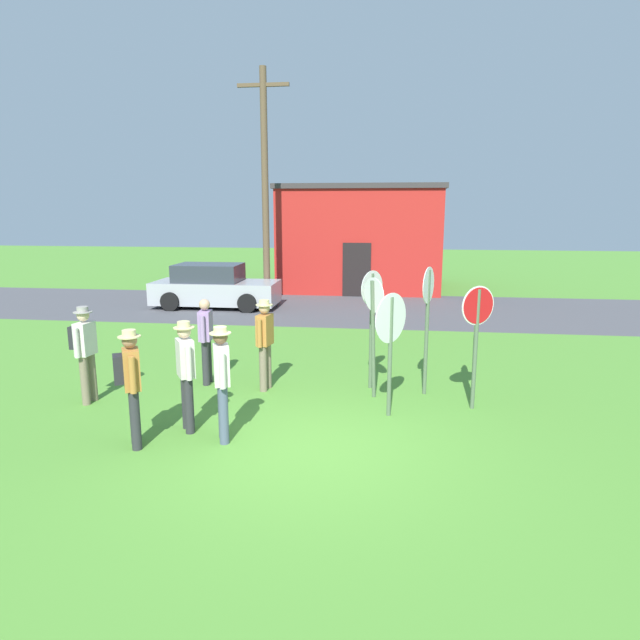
{
  "coord_description": "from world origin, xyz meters",
  "views": [
    {
      "loc": [
        1.1,
        -7.21,
        3.4
      ],
      "look_at": [
        -0.2,
        2.92,
        1.3
      ],
      "focal_mm": 30.55,
      "sensor_mm": 36.0,
      "label": 1
    }
  ],
  "objects_px": {
    "stop_sign_center_cluster": "(476,326)",
    "person_in_dark_shirt": "(85,347)",
    "stop_sign_rear_right": "(390,333)",
    "person_in_teal": "(131,380)",
    "person_on_left": "(265,339)",
    "stop_sign_nearest": "(477,327)",
    "utility_pole": "(265,184)",
    "stop_sign_leaning_right": "(371,310)",
    "stop_sign_leaning_left": "(374,319)",
    "person_with_sunhat": "(222,377)",
    "person_in_blue": "(186,370)",
    "parked_car_on_street": "(214,288)",
    "stop_sign_far_back": "(427,310)",
    "person_holding_notes": "(206,337)"
  },
  "relations": [
    {
      "from": "stop_sign_leaning_right",
      "to": "stop_sign_rear_right",
      "type": "bearing_deg",
      "value": -75.7
    },
    {
      "from": "stop_sign_leaning_left",
      "to": "stop_sign_leaning_right",
      "type": "xyz_separation_m",
      "value": [
        -0.06,
        0.54,
        0.05
      ]
    },
    {
      "from": "person_on_left",
      "to": "person_with_sunhat",
      "type": "bearing_deg",
      "value": -92.26
    },
    {
      "from": "stop_sign_nearest",
      "to": "stop_sign_center_cluster",
      "type": "bearing_deg",
      "value": 81.55
    },
    {
      "from": "stop_sign_center_cluster",
      "to": "person_with_sunhat",
      "type": "bearing_deg",
      "value": -149.15
    },
    {
      "from": "utility_pole",
      "to": "person_in_teal",
      "type": "height_order",
      "value": "utility_pole"
    },
    {
      "from": "utility_pole",
      "to": "person_in_dark_shirt",
      "type": "xyz_separation_m",
      "value": [
        -0.84,
        -10.64,
        -3.23
      ]
    },
    {
      "from": "stop_sign_nearest",
      "to": "stop_sign_leaning_left",
      "type": "height_order",
      "value": "stop_sign_leaning_left"
    },
    {
      "from": "utility_pole",
      "to": "stop_sign_center_cluster",
      "type": "height_order",
      "value": "utility_pole"
    },
    {
      "from": "stop_sign_rear_right",
      "to": "person_in_blue",
      "type": "bearing_deg",
      "value": -161.49
    },
    {
      "from": "stop_sign_far_back",
      "to": "parked_car_on_street",
      "type": "bearing_deg",
      "value": 128.96
    },
    {
      "from": "parked_car_on_street",
      "to": "stop_sign_leaning_right",
      "type": "xyz_separation_m",
      "value": [
        5.75,
        -8.14,
        0.83
      ]
    },
    {
      "from": "person_with_sunhat",
      "to": "person_on_left",
      "type": "xyz_separation_m",
      "value": [
        0.09,
        2.37,
        0.0
      ]
    },
    {
      "from": "stop_sign_nearest",
      "to": "stop_sign_far_back",
      "type": "height_order",
      "value": "stop_sign_far_back"
    },
    {
      "from": "stop_sign_leaning_right",
      "to": "person_in_blue",
      "type": "relative_size",
      "value": 1.31
    },
    {
      "from": "person_on_left",
      "to": "parked_car_on_street",
      "type": "bearing_deg",
      "value": 113.94
    },
    {
      "from": "stop_sign_leaning_right",
      "to": "person_holding_notes",
      "type": "xyz_separation_m",
      "value": [
        -3.2,
        -0.14,
        -0.57
      ]
    },
    {
      "from": "person_with_sunhat",
      "to": "person_in_teal",
      "type": "distance_m",
      "value": 1.27
    },
    {
      "from": "stop_sign_rear_right",
      "to": "person_in_dark_shirt",
      "type": "xyz_separation_m",
      "value": [
        -5.31,
        -0.05,
        -0.41
      ]
    },
    {
      "from": "stop_sign_leaning_right",
      "to": "person_on_left",
      "type": "bearing_deg",
      "value": -169.69
    },
    {
      "from": "utility_pole",
      "to": "stop_sign_leaning_right",
      "type": "bearing_deg",
      "value": -65.9
    },
    {
      "from": "stop_sign_rear_right",
      "to": "person_in_teal",
      "type": "relative_size",
      "value": 1.19
    },
    {
      "from": "stop_sign_center_cluster",
      "to": "person_in_teal",
      "type": "distance_m",
      "value": 5.85
    },
    {
      "from": "person_in_blue",
      "to": "stop_sign_leaning_right",
      "type": "bearing_deg",
      "value": 41.79
    },
    {
      "from": "stop_sign_nearest",
      "to": "stop_sign_far_back",
      "type": "relative_size",
      "value": 0.9
    },
    {
      "from": "person_in_dark_shirt",
      "to": "person_in_blue",
      "type": "relative_size",
      "value": 1.0
    },
    {
      "from": "stop_sign_leaning_right",
      "to": "person_holding_notes",
      "type": "relative_size",
      "value": 1.34
    },
    {
      "from": "stop_sign_far_back",
      "to": "stop_sign_leaning_right",
      "type": "height_order",
      "value": "stop_sign_far_back"
    },
    {
      "from": "person_on_left",
      "to": "person_in_blue",
      "type": "distance_m",
      "value": 2.21
    },
    {
      "from": "stop_sign_center_cluster",
      "to": "person_on_left",
      "type": "bearing_deg",
      "value": 179.79
    },
    {
      "from": "utility_pole",
      "to": "person_in_dark_shirt",
      "type": "distance_m",
      "value": 11.15
    },
    {
      "from": "stop_sign_rear_right",
      "to": "person_in_teal",
      "type": "distance_m",
      "value": 4.04
    },
    {
      "from": "stop_sign_center_cluster",
      "to": "person_in_dark_shirt",
      "type": "bearing_deg",
      "value": -170.99
    },
    {
      "from": "stop_sign_rear_right",
      "to": "person_on_left",
      "type": "distance_m",
      "value": 2.6
    },
    {
      "from": "stop_sign_nearest",
      "to": "stop_sign_leaning_left",
      "type": "distance_m",
      "value": 1.78
    },
    {
      "from": "stop_sign_far_back",
      "to": "person_in_blue",
      "type": "bearing_deg",
      "value": -149.46
    },
    {
      "from": "parked_car_on_street",
      "to": "stop_sign_nearest",
      "type": "height_order",
      "value": "stop_sign_nearest"
    },
    {
      "from": "person_in_teal",
      "to": "person_in_blue",
      "type": "relative_size",
      "value": 1.0
    },
    {
      "from": "stop_sign_leaning_left",
      "to": "person_on_left",
      "type": "height_order",
      "value": "stop_sign_leaning_left"
    },
    {
      "from": "stop_sign_leaning_left",
      "to": "person_holding_notes",
      "type": "xyz_separation_m",
      "value": [
        -3.26,
        0.4,
        -0.52
      ]
    },
    {
      "from": "stop_sign_leaning_left",
      "to": "person_with_sunhat",
      "type": "height_order",
      "value": "stop_sign_leaning_left"
    },
    {
      "from": "utility_pole",
      "to": "stop_sign_rear_right",
      "type": "bearing_deg",
      "value": -67.13
    },
    {
      "from": "person_on_left",
      "to": "person_holding_notes",
      "type": "relative_size",
      "value": 1.03
    },
    {
      "from": "stop_sign_far_back",
      "to": "person_holding_notes",
      "type": "distance_m",
      "value": 4.27
    },
    {
      "from": "stop_sign_far_back",
      "to": "stop_sign_rear_right",
      "type": "height_order",
      "value": "stop_sign_far_back"
    },
    {
      "from": "parked_car_on_street",
      "to": "stop_sign_leaning_right",
      "type": "height_order",
      "value": "stop_sign_leaning_right"
    },
    {
      "from": "person_on_left",
      "to": "stop_sign_nearest",
      "type": "bearing_deg",
      "value": -8.11
    },
    {
      "from": "person_with_sunhat",
      "to": "person_holding_notes",
      "type": "distance_m",
      "value": 2.83
    },
    {
      "from": "utility_pole",
      "to": "person_with_sunhat",
      "type": "bearing_deg",
      "value": -80.3
    },
    {
      "from": "parked_car_on_street",
      "to": "stop_sign_leaning_left",
      "type": "bearing_deg",
      "value": -56.21
    }
  ]
}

